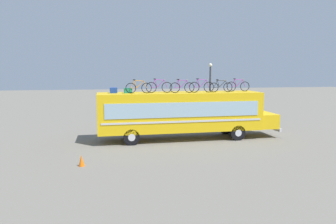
{
  "coord_description": "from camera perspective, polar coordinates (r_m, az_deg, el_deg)",
  "views": [
    {
      "loc": [
        -4.95,
        -20.58,
        4.68
      ],
      "look_at": [
        -0.84,
        0.0,
        1.9
      ],
      "focal_mm": 33.51,
      "sensor_mm": 36.0,
      "label": 1
    }
  ],
  "objects": [
    {
      "name": "rooftop_bicycle_4",
      "position": [
        21.33,
        6.11,
        4.61
      ],
      "size": [
        1.74,
        0.44,
        0.95
      ],
      "color": "black",
      "rests_on": "bus"
    },
    {
      "name": "rooftop_bicycle_3",
      "position": [
        20.86,
        2.57,
        4.55
      ],
      "size": [
        1.68,
        0.44,
        0.92
      ],
      "color": "black",
      "rests_on": "bus"
    },
    {
      "name": "rooftop_bicycle_6",
      "position": [
        22.86,
        12.62,
        4.64
      ],
      "size": [
        1.72,
        0.44,
        0.92
      ],
      "color": "black",
      "rests_on": "bus"
    },
    {
      "name": "traffic_cone",
      "position": [
        16.17,
        -15.46,
        -8.51
      ],
      "size": [
        0.29,
        0.29,
        0.57
      ],
      "primitive_type": "cone",
      "color": "orange",
      "rests_on": "ground"
    },
    {
      "name": "rooftop_bicycle_1",
      "position": [
        20.5,
        -5.37,
        4.46
      ],
      "size": [
        1.71,
        0.44,
        0.9
      ],
      "color": "black",
      "rests_on": "bus"
    },
    {
      "name": "rooftop_bicycle_2",
      "position": [
        20.91,
        -1.64,
        4.6
      ],
      "size": [
        1.78,
        0.44,
        0.95
      ],
      "color": "black",
      "rests_on": "bus"
    },
    {
      "name": "bus",
      "position": [
        21.42,
        2.89,
        0.0
      ],
      "size": [
        12.48,
        2.56,
        3.21
      ],
      "color": "yellow",
      "rests_on": "ground"
    },
    {
      "name": "luggage_bag_2",
      "position": [
        20.84,
        -7.29,
        3.89
      ],
      "size": [
        0.51,
        0.48,
        0.33
      ],
      "primitive_type": "cube",
      "color": "#1E7F66",
      "rests_on": "bus"
    },
    {
      "name": "street_lamp",
      "position": [
        26.08,
        7.65,
        3.81
      ],
      "size": [
        0.29,
        0.29,
        5.27
      ],
      "color": "#38383D",
      "rests_on": "ground"
    },
    {
      "name": "rooftop_bicycle_5",
      "position": [
        21.87,
        9.6,
        4.55
      ],
      "size": [
        1.67,
        0.44,
        0.87
      ],
      "color": "black",
      "rests_on": "bus"
    },
    {
      "name": "luggage_bag_1",
      "position": [
        21.0,
        -9.88,
        3.9
      ],
      "size": [
        0.48,
        0.53,
        0.35
      ],
      "primitive_type": "cube",
      "color": "#193899",
      "rests_on": "bus"
    },
    {
      "name": "ground_plane",
      "position": [
        21.68,
        2.19,
        -4.94
      ],
      "size": [
        120.0,
        120.0,
        0.0
      ],
      "primitive_type": "plane",
      "color": "slate"
    }
  ]
}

